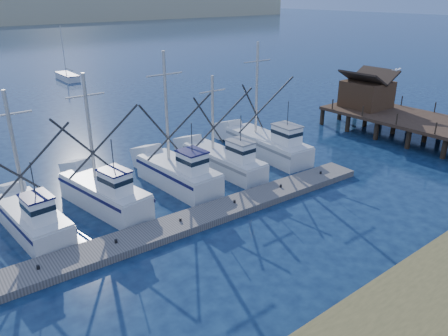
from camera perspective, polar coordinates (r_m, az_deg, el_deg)
The scene contains 6 objects.
ground at distance 24.82m, azimuth 11.87°, elevation -9.79°, with size 500.00×500.00×0.00m, color #0B1934.
floating_dock at distance 25.12m, azimuth -9.64°, elevation -8.60°, with size 32.92×2.19×0.44m, color slate.
timber_pier at distance 45.05m, azimuth 21.73°, elevation 7.28°, with size 7.00×20.00×8.00m.
trawler_fleet at distance 28.92m, azimuth -13.44°, elevation -2.89°, with size 31.46×8.71×9.30m.
sailboat_near at distance 73.56m, azimuth -19.78°, elevation 11.14°, with size 1.99×6.04×8.10m.
flying_gull at distance 38.83m, azimuth 21.58°, elevation 11.83°, with size 1.21×0.22×0.22m.
Camera 1 is at (-16.77, -12.94, 12.93)m, focal length 35.00 mm.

